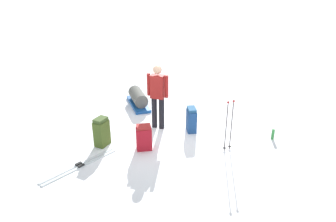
# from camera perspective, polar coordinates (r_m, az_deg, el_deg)

# --- Properties ---
(ground_plane) EXTENTS (80.00, 80.00, 0.00)m
(ground_plane) POSITION_cam_1_polar(r_m,az_deg,el_deg) (8.04, 0.00, -4.55)
(ground_plane) COLOR white
(skier_standing) EXTENTS (0.50, 0.36, 1.70)m
(skier_standing) POSITION_cam_1_polar(r_m,az_deg,el_deg) (8.09, -1.86, 3.09)
(skier_standing) COLOR black
(skier_standing) RESTS_ON ground_plane
(ski_pair_near) EXTENTS (1.58, 1.21, 0.05)m
(ski_pair_near) POSITION_cam_1_polar(r_m,az_deg,el_deg) (7.16, -15.48, -9.38)
(ski_pair_near) COLOR silver
(ski_pair_near) RESTS_ON ground_plane
(backpack_large_dark) EXTENTS (0.36, 0.24, 0.62)m
(backpack_large_dark) POSITION_cam_1_polar(r_m,az_deg,el_deg) (7.37, -4.33, -4.77)
(backpack_large_dark) COLOR maroon
(backpack_large_dark) RESTS_ON ground_plane
(backpack_bright) EXTENTS (0.25, 0.39, 0.65)m
(backpack_bright) POSITION_cam_1_polar(r_m,az_deg,el_deg) (8.18, 4.21, -1.57)
(backpack_bright) COLOR navy
(backpack_bright) RESTS_ON ground_plane
(backpack_small_spare) EXTENTS (0.41, 0.42, 0.71)m
(backpack_small_spare) POSITION_cam_1_polar(r_m,az_deg,el_deg) (7.67, -11.78, -3.69)
(backpack_small_spare) COLOR #3D511C
(backpack_small_spare) RESTS_ON ground_plane
(ski_poles_planted_near) EXTENTS (0.21, 0.11, 1.23)m
(ski_poles_planted_near) POSITION_cam_1_polar(r_m,az_deg,el_deg) (7.29, 10.87, -2.14)
(ski_poles_planted_near) COLOR black
(ski_poles_planted_near) RESTS_ON ground_plane
(gear_sled) EXTENTS (0.61, 1.39, 0.49)m
(gear_sled) POSITION_cam_1_polar(r_m,az_deg,el_deg) (9.77, -5.36, 2.23)
(gear_sled) COLOR #144891
(gear_sled) RESTS_ON ground_plane
(thermos_bottle) EXTENTS (0.07, 0.07, 0.26)m
(thermos_bottle) POSITION_cam_1_polar(r_m,az_deg,el_deg) (8.27, 18.24, -3.99)
(thermos_bottle) COLOR #287632
(thermos_bottle) RESTS_ON ground_plane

